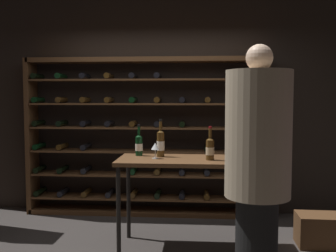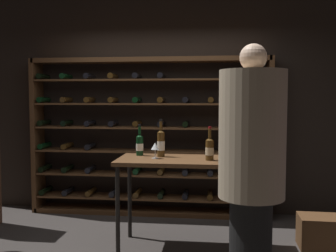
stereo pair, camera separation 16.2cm
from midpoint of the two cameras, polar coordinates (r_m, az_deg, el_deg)
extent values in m
cube|color=black|center=(5.40, 0.72, 3.37)|extent=(5.47, 0.10, 2.99)
cube|color=brown|center=(5.69, -17.65, -1.31)|extent=(0.06, 0.32, 2.09)
cube|color=brown|center=(5.25, 15.34, -1.72)|extent=(0.06, 0.32, 2.09)
cube|color=brown|center=(5.24, -1.88, 9.55)|extent=(3.14, 0.32, 0.06)
cube|color=brown|center=(5.44, -1.83, -12.28)|extent=(3.14, 0.32, 0.06)
cube|color=brown|center=(5.39, -1.83, -10.31)|extent=(3.06, 0.32, 0.02)
cylinder|color=black|center=(5.78, -16.57, -8.94)|extent=(0.08, 0.30, 0.08)
cylinder|color=black|center=(5.66, -13.49, -9.16)|extent=(0.08, 0.30, 0.08)
cylinder|color=#4C3314|center=(5.55, -10.29, -9.36)|extent=(0.08, 0.30, 0.08)
cylinder|color=black|center=(5.47, -6.98, -9.53)|extent=(0.08, 0.30, 0.08)
cylinder|color=#4C3314|center=(5.40, -3.57, -9.68)|extent=(0.08, 0.30, 0.08)
cylinder|color=black|center=(5.35, -0.08, -9.80)|extent=(0.08, 0.30, 0.08)
cylinder|color=black|center=(5.33, 3.46, -9.88)|extent=(0.08, 0.30, 0.08)
cylinder|color=#4C3314|center=(5.32, 7.02, -9.92)|extent=(0.08, 0.30, 0.08)
cube|color=brown|center=(5.32, -1.84, -7.02)|extent=(3.06, 0.32, 0.02)
cylinder|color=black|center=(5.71, -16.63, -5.86)|extent=(0.08, 0.30, 0.08)
cylinder|color=black|center=(5.59, -13.55, -6.01)|extent=(0.08, 0.30, 0.08)
cylinder|color=black|center=(5.49, -10.33, -6.15)|extent=(0.08, 0.30, 0.08)
cylinder|color=black|center=(5.34, -3.58, -6.39)|extent=(0.08, 0.30, 0.08)
cylinder|color=#4C3314|center=(5.29, -0.08, -6.48)|extent=(0.08, 0.30, 0.08)
cylinder|color=black|center=(5.26, 3.47, -6.55)|extent=(0.08, 0.30, 0.08)
cylinder|color=black|center=(5.25, 7.05, -6.59)|extent=(0.08, 0.30, 0.08)
cylinder|color=#4C3314|center=(5.30, 14.17, -6.59)|extent=(0.08, 0.30, 0.08)
cube|color=brown|center=(5.27, -1.85, -3.65)|extent=(3.06, 0.32, 0.02)
cylinder|color=black|center=(5.67, -16.70, -2.71)|extent=(0.08, 0.30, 0.08)
cylinder|color=#4C3314|center=(5.55, -13.60, -2.80)|extent=(0.08, 0.30, 0.08)
cylinder|color=black|center=(5.44, -10.38, -2.89)|extent=(0.08, 0.30, 0.08)
cylinder|color=black|center=(5.24, -0.08, -3.09)|extent=(0.08, 0.30, 0.08)
cylinder|color=black|center=(5.20, 7.08, -3.17)|extent=(0.08, 0.30, 0.08)
cylinder|color=black|center=(5.21, 10.67, -3.20)|extent=(0.08, 0.30, 0.08)
cylinder|color=#4C3314|center=(5.25, 14.23, -3.21)|extent=(0.08, 0.30, 0.08)
cube|color=brown|center=(5.23, -1.85, -0.23)|extent=(3.06, 0.32, 0.02)
cylinder|color=black|center=(5.64, -16.77, 0.47)|extent=(0.08, 0.30, 0.08)
cylinder|color=black|center=(5.52, -13.66, 0.45)|extent=(0.08, 0.30, 0.08)
cylinder|color=black|center=(5.41, -10.42, 0.43)|extent=(0.08, 0.30, 0.08)
cylinder|color=black|center=(5.33, -7.07, 0.41)|extent=(0.08, 0.30, 0.08)
cylinder|color=#4C3314|center=(5.26, -3.61, 0.38)|extent=(0.08, 0.30, 0.08)
cylinder|color=black|center=(5.21, -0.08, 0.35)|extent=(0.08, 0.30, 0.08)
cylinder|color=black|center=(5.18, 3.50, 0.32)|extent=(0.08, 0.30, 0.08)
cylinder|color=black|center=(5.18, 10.72, 0.26)|extent=(0.08, 0.30, 0.08)
cube|color=brown|center=(5.22, -1.86, 3.22)|extent=(3.06, 0.32, 0.02)
cylinder|color=black|center=(5.63, -16.83, 3.67)|extent=(0.08, 0.30, 0.08)
cylinder|color=#4C3314|center=(5.51, -13.71, 3.72)|extent=(0.08, 0.30, 0.08)
cylinder|color=#4C3314|center=(5.40, -10.47, 3.77)|extent=(0.08, 0.30, 0.08)
cylinder|color=#4C3314|center=(5.31, -7.10, 3.80)|extent=(0.08, 0.30, 0.08)
cylinder|color=black|center=(5.25, -3.63, 3.82)|extent=(0.08, 0.30, 0.08)
cylinder|color=#4C3314|center=(5.20, -0.08, 3.82)|extent=(0.08, 0.30, 0.08)
cylinder|color=black|center=(5.17, 3.52, 3.81)|extent=(0.08, 0.30, 0.08)
cylinder|color=#4C3314|center=(5.16, 7.14, 3.79)|extent=(0.08, 0.30, 0.08)
cylinder|color=black|center=(5.17, 10.77, 3.75)|extent=(0.08, 0.30, 0.08)
cube|color=brown|center=(5.22, -1.87, 6.68)|extent=(3.06, 0.32, 0.02)
cylinder|color=black|center=(5.64, -16.90, 6.88)|extent=(0.08, 0.30, 0.08)
cylinder|color=black|center=(5.51, -13.77, 7.00)|extent=(0.08, 0.30, 0.08)
cylinder|color=black|center=(5.41, -10.51, 7.11)|extent=(0.08, 0.30, 0.08)
cylinder|color=#4C3314|center=(5.32, -7.13, 7.19)|extent=(0.08, 0.30, 0.08)
cylinder|color=black|center=(5.25, -3.65, 7.26)|extent=(0.08, 0.30, 0.08)
cylinder|color=black|center=(5.20, -0.08, 7.30)|extent=(0.08, 0.30, 0.08)
cylinder|color=black|center=(5.18, 10.81, 7.24)|extent=(0.08, 0.30, 0.08)
cube|color=brown|center=(4.03, 3.57, -5.05)|extent=(1.37, 0.65, 0.04)
cylinder|color=black|center=(3.96, -6.13, -12.26)|extent=(0.04, 0.04, 0.90)
cylinder|color=black|center=(3.89, 12.92, -12.66)|extent=(0.04, 0.04, 0.90)
cylinder|color=black|center=(4.48, -4.54, -10.31)|extent=(0.04, 0.04, 0.90)
cylinder|color=black|center=(4.41, 12.14, -10.60)|extent=(0.04, 0.04, 0.90)
cylinder|color=tan|center=(2.89, 13.69, -1.18)|extent=(0.48, 0.48, 0.92)
sphere|color=beige|center=(2.89, 13.88, 9.66)|extent=(0.19, 0.19, 0.19)
cube|color=brown|center=(4.56, 22.50, -14.07)|extent=(0.49, 0.35, 0.33)
cylinder|color=#4C3314|center=(3.94, 7.24, -3.52)|extent=(0.08, 0.08, 0.20)
cone|color=#4C3314|center=(3.93, 7.26, -1.89)|extent=(0.08, 0.08, 0.03)
cylinder|color=#4C3314|center=(3.92, 7.27, -1.03)|extent=(0.03, 0.03, 0.09)
cylinder|color=maroon|center=(3.92, 7.27, -0.21)|extent=(0.03, 0.03, 0.02)
cylinder|color=#C6B28C|center=(3.94, 7.24, -3.66)|extent=(0.08, 0.08, 0.08)
cylinder|color=black|center=(4.25, -3.04, -2.93)|extent=(0.08, 0.08, 0.20)
cone|color=black|center=(4.23, -3.05, -1.40)|extent=(0.08, 0.08, 0.03)
cylinder|color=black|center=(4.23, -3.05, -0.65)|extent=(0.03, 0.03, 0.09)
cylinder|color=black|center=(4.22, -3.05, 0.09)|extent=(0.03, 0.03, 0.02)
cylinder|color=silver|center=(4.25, -3.04, -3.06)|extent=(0.08, 0.08, 0.08)
cylinder|color=#4C3314|center=(4.15, 0.09, -2.70)|extent=(0.08, 0.08, 0.26)
cone|color=#4C3314|center=(4.14, 0.09, -0.76)|extent=(0.08, 0.08, 0.03)
cylinder|color=#4C3314|center=(4.13, 0.09, 0.06)|extent=(0.03, 0.03, 0.09)
cylinder|color=black|center=(4.13, 0.09, 0.84)|extent=(0.03, 0.03, 0.02)
cylinder|color=silver|center=(4.15, 0.09, -2.88)|extent=(0.08, 0.08, 0.10)
cylinder|color=silver|center=(4.04, -0.73, -4.70)|extent=(0.07, 0.07, 0.00)
cylinder|color=silver|center=(4.03, -0.74, -4.05)|extent=(0.01, 0.01, 0.09)
cone|color=silver|center=(4.02, -0.74, -2.94)|extent=(0.09, 0.09, 0.07)
cylinder|color=#590A14|center=(4.03, -0.74, -3.16)|extent=(0.05, 0.05, 0.02)
camera|label=1|loc=(0.08, -88.85, 0.08)|focal=41.97mm
camera|label=2|loc=(0.08, 91.15, -0.08)|focal=41.97mm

